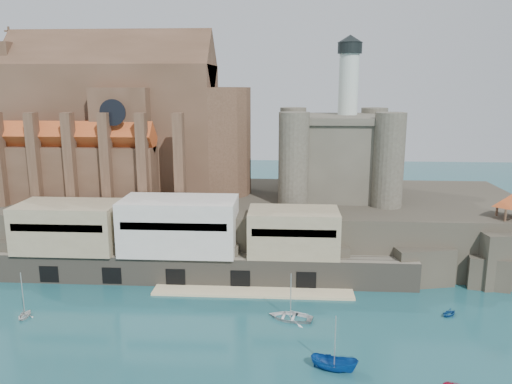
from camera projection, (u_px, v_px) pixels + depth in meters
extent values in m
plane|color=#17474E|center=(225.00, 356.00, 57.30)|extent=(300.00, 300.00, 0.00)
cube|color=#2B2720|center=(250.00, 221.00, 95.23)|extent=(100.00, 34.00, 10.00)
cube|color=#2B2720|center=(12.00, 256.00, 81.86)|extent=(9.00, 5.00, 6.00)
cube|color=#2B2720|center=(108.00, 258.00, 80.89)|extent=(9.00, 5.00, 6.00)
cube|color=#2B2720|center=(212.00, 260.00, 79.87)|extent=(9.00, 5.00, 6.00)
cube|color=#2B2720|center=(318.00, 262.00, 78.85)|extent=(9.00, 5.00, 6.00)
cube|color=#2B2720|center=(421.00, 265.00, 77.89)|extent=(9.00, 5.00, 6.00)
cube|color=#635D4F|center=(192.00, 266.00, 79.24)|extent=(70.00, 6.00, 4.50)
cube|color=#D0BB8A|center=(253.00, 292.00, 74.70)|extent=(30.00, 4.00, 0.40)
cube|color=black|center=(49.00, 274.00, 77.87)|extent=(3.00, 0.40, 2.60)
cube|color=black|center=(112.00, 275.00, 77.27)|extent=(3.00, 0.40, 2.60)
cube|color=black|center=(176.00, 277.00, 76.67)|extent=(3.00, 0.40, 2.60)
cube|color=black|center=(240.00, 278.00, 76.07)|extent=(3.00, 0.40, 2.60)
cube|color=black|center=(306.00, 280.00, 75.47)|extent=(3.00, 0.40, 2.60)
cube|color=gray|center=(69.00, 226.00, 80.13)|extent=(16.00, 9.00, 7.50)
cube|color=beige|center=(180.00, 225.00, 78.95)|extent=(18.00, 9.00, 8.50)
cube|color=gray|center=(293.00, 232.00, 78.02)|extent=(14.00, 8.00, 7.00)
cube|color=#493122|center=(115.00, 130.00, 95.12)|extent=(38.00, 14.00, 24.00)
cube|color=#493122|center=(111.00, 65.00, 92.56)|extent=(38.00, 13.01, 13.01)
cylinder|color=#493122|center=(214.00, 141.00, 94.40)|extent=(14.00, 14.00, 20.00)
cube|color=#493122|center=(136.00, 141.00, 95.31)|extent=(10.00, 20.00, 20.00)
cube|color=#493122|center=(77.00, 175.00, 87.59)|extent=(28.00, 5.00, 10.00)
cube|color=#493122|center=(114.00, 159.00, 106.12)|extent=(28.00, 5.00, 10.00)
cube|color=#AB441D|center=(74.00, 137.00, 86.18)|extent=(28.00, 5.66, 5.66)
cube|color=#AB441D|center=(112.00, 128.00, 104.71)|extent=(28.00, 5.66, 5.66)
cube|color=#493122|center=(18.00, 119.00, 95.84)|extent=(4.00, 10.00, 28.00)
cylinder|color=black|center=(113.00, 112.00, 82.28)|extent=(4.40, 0.30, 4.40)
cube|color=#493122|center=(35.00, 160.00, 84.37)|extent=(1.60, 2.20, 16.00)
cube|color=#493122|center=(70.00, 160.00, 84.00)|extent=(1.60, 2.20, 16.00)
cube|color=#493122|center=(106.00, 161.00, 83.63)|extent=(1.60, 2.20, 16.00)
cube|color=#493122|center=(143.00, 161.00, 83.26)|extent=(1.60, 2.20, 16.00)
cube|color=#493122|center=(179.00, 161.00, 82.88)|extent=(1.60, 2.20, 16.00)
cube|color=#484439|center=(336.00, 159.00, 92.69)|extent=(16.00, 16.00, 14.00)
cube|color=#484439|center=(337.00, 119.00, 91.11)|extent=(17.00, 17.00, 1.20)
cylinder|color=#484439|center=(294.00, 159.00, 85.15)|extent=(5.20, 5.20, 16.00)
cylinder|color=#484439|center=(388.00, 160.00, 84.19)|extent=(5.20, 5.20, 16.00)
cylinder|color=#484439|center=(293.00, 148.00, 100.76)|extent=(5.20, 5.20, 16.00)
cylinder|color=#484439|center=(373.00, 148.00, 99.79)|extent=(5.20, 5.20, 16.00)
cylinder|color=silver|center=(348.00, 87.00, 91.74)|extent=(3.60, 3.60, 12.00)
cylinder|color=black|center=(350.00, 48.00, 90.25)|extent=(4.40, 4.40, 2.00)
cone|color=black|center=(350.00, 39.00, 89.91)|extent=(4.60, 4.60, 1.40)
cube|color=#2B2720|center=(507.00, 253.00, 79.20)|extent=(12.00, 10.00, 8.70)
cube|color=#2B2720|center=(487.00, 270.00, 76.91)|extent=(6.00, 5.00, 5.00)
cube|color=#493122|center=(510.00, 226.00, 78.24)|extent=(4.20, 4.20, 0.30)
cylinder|color=#493122|center=(505.00, 219.00, 76.46)|extent=(0.36, 0.36, 3.20)
cylinder|color=#493122|center=(496.00, 214.00, 79.58)|extent=(0.36, 0.36, 3.20)
imported|color=#0F4091|center=(334.00, 370.00, 54.58)|extent=(2.45, 2.41, 5.22)
imported|color=silver|center=(25.00, 318.00, 66.82)|extent=(2.61, 1.64, 2.97)
imported|color=silver|center=(290.00, 319.00, 66.46)|extent=(2.14, 4.41, 5.94)
imported|color=navy|center=(449.00, 315.00, 67.42)|extent=(2.51, 2.62, 2.62)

